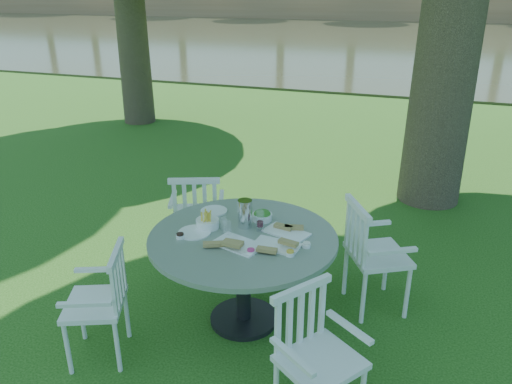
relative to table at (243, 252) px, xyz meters
The scene contains 8 objects.
ground 0.87m from the table, 105.54° to the left, with size 140.00×140.00×0.00m, color #143F0D.
table is the anchor object (origin of this frame).
chair_ne 1.06m from the table, 30.11° to the left, with size 0.64×0.65×0.97m.
chair_nw 1.07m from the table, 135.81° to the left, with size 0.61×0.59×0.95m.
chair_sw 1.07m from the table, 138.42° to the right, with size 0.56×0.57×0.88m.
chair_se 1.07m from the table, 46.05° to the right, with size 0.62×0.62×0.91m.
tableware 0.21m from the table, 123.45° to the left, with size 1.05×0.77×0.23m.
river 23.56m from the table, 90.37° to the left, with size 100.00×28.00×0.12m, color #333620.
Camera 1 is at (1.38, -3.77, 2.60)m, focal length 35.00 mm.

